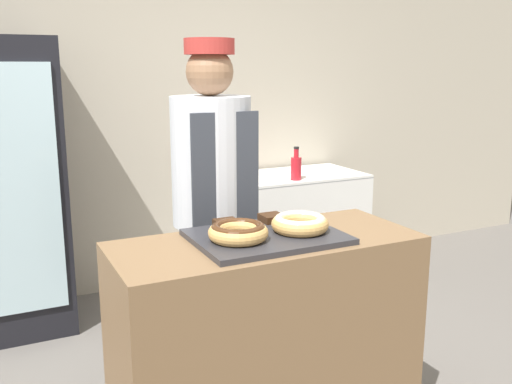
{
  "coord_description": "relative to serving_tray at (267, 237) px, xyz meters",
  "views": [
    {
      "loc": [
        -1.02,
        -2.0,
        1.65
      ],
      "look_at": [
        0.0,
        0.1,
        1.13
      ],
      "focal_mm": 40.0,
      "sensor_mm": 36.0,
      "label": 1
    }
  ],
  "objects": [
    {
      "name": "brownie_back_left",
      "position": [
        -0.11,
        0.16,
        0.03
      ],
      "size": [
        0.1,
        0.1,
        0.03
      ],
      "color": "#382111",
      "rests_on": "serving_tray"
    },
    {
      "name": "bottle_red_b",
      "position": [
        0.84,
        2.01,
        -0.04
      ],
      "size": [
        0.07,
        0.07,
        0.22
      ],
      "color": "red",
      "rests_on": "chest_freezer"
    },
    {
      "name": "serving_tray",
      "position": [
        0.0,
        0.0,
        0.0
      ],
      "size": [
        0.6,
        0.45,
        0.02
      ],
      "color": "#2D2D33",
      "rests_on": "display_counter"
    },
    {
      "name": "chest_freezer",
      "position": [
        1.12,
        1.76,
        -0.54
      ],
      "size": [
        1.08,
        0.62,
        0.83
      ],
      "color": "white",
      "rests_on": "ground_plane"
    },
    {
      "name": "beverage_fridge",
      "position": [
        -0.86,
        1.76,
        -0.05
      ],
      "size": [
        0.59,
        0.63,
        1.82
      ],
      "color": "black",
      "rests_on": "ground_plane"
    },
    {
      "name": "donut_light_glaze",
      "position": [
        0.14,
        -0.03,
        0.05
      ],
      "size": [
        0.24,
        0.24,
        0.07
      ],
      "color": "tan",
      "rests_on": "serving_tray"
    },
    {
      "name": "baker_person",
      "position": [
        0.01,
        0.63,
        -0.03
      ],
      "size": [
        0.4,
        0.4,
        1.78
      ],
      "color": "#4C4C51",
      "rests_on": "ground_plane"
    },
    {
      "name": "brownie_back_right",
      "position": [
        0.11,
        0.16,
        0.03
      ],
      "size": [
        0.1,
        0.1,
        0.03
      ],
      "color": "#382111",
      "rests_on": "serving_tray"
    },
    {
      "name": "donut_chocolate_glaze",
      "position": [
        -0.14,
        -0.03,
        0.05
      ],
      "size": [
        0.24,
        0.24,
        0.07
      ],
      "color": "tan",
      "rests_on": "serving_tray"
    },
    {
      "name": "wall_back",
      "position": [
        0.0,
        2.13,
        0.39
      ],
      "size": [
        8.0,
        0.06,
        2.7
      ],
      "color": "#BCB29E",
      "rests_on": "ground_plane"
    },
    {
      "name": "display_counter",
      "position": [
        0.0,
        0.0,
        -0.49
      ],
      "size": [
        1.28,
        0.53,
        0.95
      ],
      "color": "brown",
      "rests_on": "ground_plane"
    },
    {
      "name": "bottle_red",
      "position": [
        1.04,
        1.55,
        -0.04
      ],
      "size": [
        0.08,
        0.08,
        0.24
      ],
      "color": "red",
      "rests_on": "chest_freezer"
    }
  ]
}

